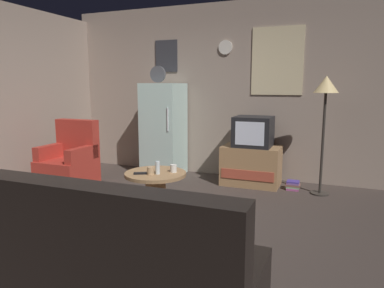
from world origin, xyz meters
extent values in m
plane|color=#3D332D|center=(0.00, 0.00, 0.00)|extent=(12.00, 12.00, 0.00)
cube|color=gray|center=(0.00, 2.45, 1.37)|extent=(5.20, 0.10, 2.75)
cube|color=beige|center=(0.94, 2.39, 1.82)|extent=(0.76, 0.02, 1.00)
cube|color=#333338|center=(-0.89, 2.39, 1.95)|extent=(0.40, 0.02, 0.52)
cylinder|color=silver|center=(0.13, 2.39, 2.05)|extent=(0.22, 0.03, 0.22)
cube|color=silver|center=(-0.80, 2.07, 0.75)|extent=(0.60, 0.60, 1.50)
cylinder|color=silver|center=(-0.58, 1.76, 0.95)|extent=(0.02, 0.02, 0.36)
cylinder|color=#4C4C51|center=(-0.85, 1.99, 1.64)|extent=(0.26, 0.04, 0.26)
cube|color=#9E754C|center=(0.68, 2.00, 0.29)|extent=(0.84, 0.52, 0.58)
cube|color=#AD4733|center=(0.68, 1.73, 0.20)|extent=(0.76, 0.01, 0.14)
cube|color=black|center=(0.69, 2.00, 0.80)|extent=(0.54, 0.50, 0.44)
cube|color=silver|center=(0.69, 1.74, 0.80)|extent=(0.41, 0.01, 0.33)
cylinder|color=#332D28|center=(1.66, 1.87, 0.01)|extent=(0.24, 0.24, 0.02)
cylinder|color=#332D28|center=(1.66, 1.87, 0.70)|extent=(0.04, 0.04, 1.40)
cone|color=#F2D18C|center=(1.66, 1.87, 1.48)|extent=(0.32, 0.32, 0.22)
cylinder|color=#9E754C|center=(-0.13, 0.47, 0.02)|extent=(0.72, 0.72, 0.04)
cylinder|color=#9E754C|center=(-0.13, 0.47, 0.23)|extent=(0.24, 0.24, 0.42)
cylinder|color=#9E754C|center=(-0.13, 0.47, 0.44)|extent=(0.72, 0.72, 0.04)
cylinder|color=silver|center=(-0.07, 0.42, 0.54)|extent=(0.05, 0.05, 0.15)
cylinder|color=silver|center=(0.07, 0.56, 0.51)|extent=(0.08, 0.08, 0.09)
cylinder|color=tan|center=(-0.13, 0.36, 0.51)|extent=(0.08, 0.08, 0.09)
cube|color=black|center=(-0.25, 0.33, 0.47)|extent=(0.15, 0.11, 0.02)
cube|color=#A52D23|center=(-1.80, 0.90, 0.20)|extent=(0.68, 0.68, 0.40)
cube|color=#A52D23|center=(-1.80, 1.16, 0.68)|extent=(0.68, 0.16, 0.56)
cube|color=#A52D23|center=(-2.08, 0.90, 0.50)|extent=(0.12, 0.60, 0.20)
cube|color=#A52D23|center=(-1.52, 0.90, 0.50)|extent=(0.12, 0.60, 0.20)
cube|color=black|center=(0.59, -1.26, 0.20)|extent=(1.70, 0.80, 0.40)
cube|color=black|center=(0.59, -1.56, 0.66)|extent=(1.70, 0.20, 0.52)
cube|color=#A44D84|center=(1.29, 1.94, 0.01)|extent=(0.17, 0.16, 0.03)
cube|color=#729C6D|center=(1.29, 1.94, 0.04)|extent=(0.18, 0.14, 0.03)
cube|color=brown|center=(1.29, 1.94, 0.07)|extent=(0.20, 0.14, 0.03)
cube|color=#7E5695|center=(1.29, 1.94, 0.09)|extent=(0.17, 0.14, 0.03)
cube|color=#473798|center=(1.29, 1.94, 0.12)|extent=(0.17, 0.14, 0.02)
camera|label=1|loc=(1.77, -3.11, 1.47)|focal=33.16mm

